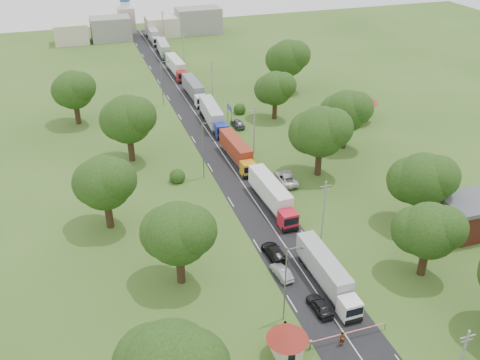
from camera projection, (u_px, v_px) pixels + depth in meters
name	position (u px, v px, depth m)	size (l,w,h in m)	color
ground	(266.00, 218.00, 78.48)	(260.00, 260.00, 0.00)	#33521B
road	(227.00, 160.00, 95.06)	(8.00, 200.00, 0.04)	black
boom_barrier	(337.00, 336.00, 56.94)	(9.22, 0.35, 1.18)	slate
guard_booth	(287.00, 340.00, 54.73)	(4.40, 4.40, 3.45)	beige
info_sign	(229.00, 111.00, 107.45)	(0.12, 3.10, 4.10)	slate
pole_1	(324.00, 209.00, 71.89)	(1.60, 0.24, 9.00)	gray
pole_2	(254.00, 129.00, 95.11)	(1.60, 0.24, 9.00)	gray
pole_3	(212.00, 81.00, 118.32)	(1.60, 0.24, 9.00)	gray
pole_4	(184.00, 48.00, 141.54)	(1.60, 0.24, 9.00)	gray
pole_5	(163.00, 25.00, 164.75)	(1.60, 0.24, 9.00)	gray
lamp_0	(287.00, 280.00, 57.73)	(2.03, 0.22, 10.00)	slate
lamp_1	(204.00, 147.00, 86.75)	(2.03, 0.22, 10.00)	slate
lamp_2	(162.00, 81.00, 115.77)	(2.03, 0.22, 10.00)	slate
tree_2	(429.00, 230.00, 64.27)	(8.00, 8.00, 10.10)	#382616
tree_3	(423.00, 179.00, 73.90)	(8.80, 8.80, 11.07)	#382616
tree_4	(320.00, 131.00, 86.62)	(9.60, 9.60, 12.05)	#382616
tree_5	(346.00, 111.00, 96.01)	(8.80, 8.80, 11.07)	#382616
tree_6	(275.00, 88.00, 108.49)	(8.00, 8.00, 10.10)	#382616
tree_7	(288.00, 58.00, 122.79)	(9.60, 9.60, 12.05)	#382616
tree_10	(178.00, 233.00, 62.69)	(8.80, 8.80, 11.07)	#382616
tree_11	(104.00, 182.00, 73.22)	(8.80, 8.80, 11.07)	#382616
tree_12	(128.00, 119.00, 91.15)	(9.60, 9.60, 12.05)	#382616
tree_13	(73.00, 90.00, 105.84)	(8.80, 8.80, 11.07)	#382616
house_brick	(472.00, 215.00, 74.33)	(8.60, 6.60, 5.20)	maroon
house_cream	(352.00, 102.00, 109.76)	(10.08, 10.08, 5.80)	beige
distant_town	(145.00, 26.00, 168.17)	(52.00, 8.00, 8.00)	gray
church	(126.00, 16.00, 172.60)	(5.00, 5.00, 12.30)	beige
truck_0	(327.00, 273.00, 64.45)	(2.46, 13.58, 3.76)	white
truck_1	(272.00, 195.00, 80.27)	(2.96, 14.34, 3.96)	red
truck_2	(237.00, 151.00, 93.59)	(2.83, 13.61, 3.76)	orange
truck_3	(213.00, 115.00, 107.33)	(3.19, 14.85, 4.10)	navy
truck_4	(194.00, 89.00, 121.16)	(2.59, 14.14, 3.92)	silver
truck_5	(176.00, 67.00, 135.80)	(2.86, 14.50, 4.01)	maroon
truck_6	(164.00, 49.00, 149.98)	(3.18, 14.34, 3.96)	#235E25
truck_7	(153.00, 34.00, 164.56)	(2.80, 14.62, 4.05)	#ADADAD
car_lane_front	(320.00, 306.00, 61.27)	(1.72, 4.28, 1.46)	black
car_lane_mid	(282.00, 272.00, 66.59)	(1.40, 4.02, 1.32)	#929599
car_lane_rear	(274.00, 252.00, 70.10)	(2.08, 5.11, 1.48)	black
car_verge_near	(286.00, 178.00, 87.42)	(2.78, 6.04, 1.68)	#BCBCBC
car_verge_far	(238.00, 123.00, 107.38)	(1.84, 4.58, 1.56)	#4C4F53
pedestrian_near	(342.00, 339.00, 56.52)	(0.66, 0.44, 1.82)	gray
pedestrian_booth	(285.00, 327.00, 58.17)	(0.77, 0.60, 1.59)	gray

